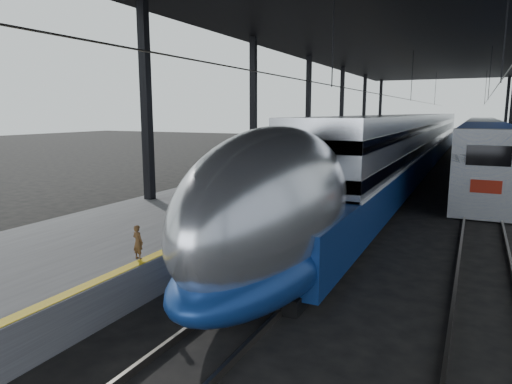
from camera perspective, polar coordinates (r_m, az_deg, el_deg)
The scene contains 8 objects.
ground at distance 12.90m, azimuth -6.52°, elevation -11.08°, with size 160.00×160.00×0.00m, color black.
platform at distance 32.03m, azimuth 7.33°, elevation 2.47°, with size 6.00×80.00×1.00m, color #4C4C4F.
yellow_strip at distance 31.21m, azimuth 12.24°, elevation 3.06°, with size 0.30×80.00×0.01m, color gold.
rails at distance 30.56m, azimuth 21.69°, elevation 0.69°, with size 6.52×80.00×0.16m.
canopy at distance 30.83m, azimuth 17.75°, elevation 17.87°, with size 18.00×75.00×9.47m.
tgv_train at distance 38.22m, azimuth 19.00°, elevation 5.59°, with size 3.10×65.20×4.44m.
second_train at distance 48.51m, azimuth 26.42°, elevation 5.79°, with size 2.85×56.05×3.92m.
child at distance 11.75m, azimuth -14.55°, elevation -6.09°, with size 0.32×0.21×0.87m, color #4C3219.
Camera 1 is at (6.48, -10.16, 4.61)m, focal length 32.00 mm.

